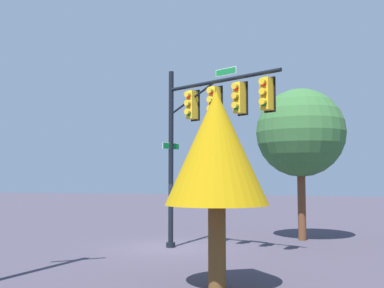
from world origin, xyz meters
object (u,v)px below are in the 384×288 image
object	(u,v)px
fire_hydrant	(220,225)
tree_mid	(217,149)
tree_near	(300,133)
signal_pole_assembly	(210,116)

from	to	relation	value
fire_hydrant	tree_mid	size ratio (longest dim) A/B	0.17
tree_near	tree_mid	size ratio (longest dim) A/B	1.38
signal_pole_assembly	tree_near	bearing A→B (deg)	57.38
tree_near	fire_hydrant	bearing A→B (deg)	158.86
signal_pole_assembly	tree_mid	bearing A→B (deg)	-72.90
signal_pole_assembly	fire_hydrant	world-z (taller)	signal_pole_assembly
signal_pole_assembly	tree_near	size ratio (longest dim) A/B	1.04
tree_mid	fire_hydrant	bearing A→B (deg)	103.76
tree_mid	tree_near	bearing A→B (deg)	82.23
signal_pole_assembly	tree_mid	size ratio (longest dim) A/B	1.44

